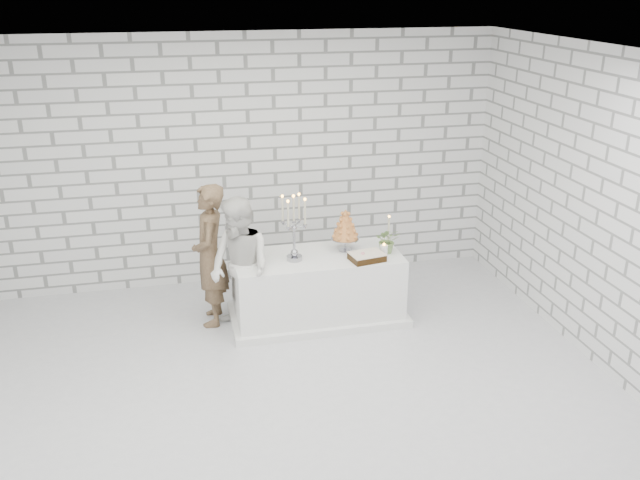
% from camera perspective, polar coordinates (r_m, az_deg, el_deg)
% --- Properties ---
extents(ground, '(6.00, 5.00, 0.01)m').
position_cam_1_polar(ground, '(6.47, -2.60, -12.04)').
color(ground, silver).
rests_on(ground, ground).
extents(ceiling, '(6.00, 5.00, 0.01)m').
position_cam_1_polar(ceiling, '(5.44, -3.14, 15.41)').
color(ceiling, white).
rests_on(ceiling, ground).
extents(wall_back, '(6.00, 0.01, 3.00)m').
position_cam_1_polar(wall_back, '(8.15, -5.97, 6.58)').
color(wall_back, white).
rests_on(wall_back, ground).
extents(wall_front, '(6.00, 0.01, 3.00)m').
position_cam_1_polar(wall_front, '(3.62, 4.37, -13.41)').
color(wall_front, white).
rests_on(wall_front, ground).
extents(wall_right, '(0.01, 5.00, 3.00)m').
position_cam_1_polar(wall_right, '(6.93, 22.41, 2.39)').
color(wall_right, white).
rests_on(wall_right, ground).
extents(cake_table, '(1.80, 0.80, 0.75)m').
position_cam_1_polar(cake_table, '(7.44, -0.21, -4.00)').
color(cake_table, white).
rests_on(cake_table, ground).
extents(groom, '(0.44, 0.61, 1.57)m').
position_cam_1_polar(groom, '(7.31, -9.25, -1.28)').
color(groom, brown).
rests_on(groom, ground).
extents(bride, '(0.86, 0.91, 1.49)m').
position_cam_1_polar(bride, '(7.05, -6.74, -2.35)').
color(bride, white).
rests_on(bride, ground).
extents(candelabra, '(0.33, 0.33, 0.73)m').
position_cam_1_polar(candelabra, '(7.05, -2.21, 1.03)').
color(candelabra, '#96969F').
rests_on(candelabra, cake_table).
extents(croquembouche, '(0.36, 0.36, 0.48)m').
position_cam_1_polar(croquembouche, '(7.34, 2.14, 0.83)').
color(croquembouche, '#A95D26').
rests_on(croquembouche, cake_table).
extents(chocolate_cake, '(0.39, 0.31, 0.08)m').
position_cam_1_polar(chocolate_cake, '(7.17, 3.98, -1.41)').
color(chocolate_cake, black).
rests_on(chocolate_cake, cake_table).
extents(pillar_candle, '(0.10, 0.10, 0.12)m').
position_cam_1_polar(pillar_candle, '(7.31, 5.41, -0.87)').
color(pillar_candle, white).
rests_on(pillar_candle, cake_table).
extents(extra_taper, '(0.07, 0.07, 0.32)m').
position_cam_1_polar(extra_taper, '(7.58, 5.80, 0.77)').
color(extra_taper, beige).
rests_on(extra_taper, cake_table).
extents(flowers, '(0.31, 0.28, 0.29)m').
position_cam_1_polar(flowers, '(7.36, 5.72, -0.02)').
color(flowers, '#58844A').
rests_on(flowers, cake_table).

